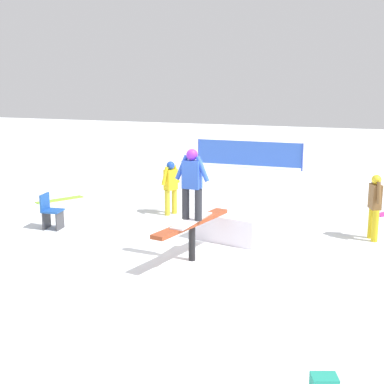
{
  "coord_description": "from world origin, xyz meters",
  "views": [
    {
      "loc": [
        9.78,
        3.5,
        3.7
      ],
      "look_at": [
        0.0,
        0.0,
        1.43
      ],
      "focal_mm": 50.0,
      "sensor_mm": 36.0,
      "label": 1
    }
  ],
  "objects_px": {
    "main_rider_on_rail": "(192,185)",
    "bystander_brown": "(375,204)",
    "loose_snowboard_lime": "(60,200)",
    "bystander_yellow": "(171,185)",
    "folding_chair": "(51,212)",
    "rail_feature": "(192,227)"
  },
  "relations": [
    {
      "from": "bystander_brown",
      "to": "folding_chair",
      "type": "distance_m",
      "value": 7.69
    },
    {
      "from": "bystander_brown",
      "to": "loose_snowboard_lime",
      "type": "height_order",
      "value": "bystander_brown"
    },
    {
      "from": "rail_feature",
      "to": "folding_chair",
      "type": "distance_m",
      "value": 4.17
    },
    {
      "from": "main_rider_on_rail",
      "to": "folding_chair",
      "type": "distance_m",
      "value": 4.32
    },
    {
      "from": "rail_feature",
      "to": "main_rider_on_rail",
      "type": "bearing_deg",
      "value": 0.0
    },
    {
      "from": "bystander_brown",
      "to": "loose_snowboard_lime",
      "type": "bearing_deg",
      "value": 63.3
    },
    {
      "from": "main_rider_on_rail",
      "to": "bystander_brown",
      "type": "height_order",
      "value": "main_rider_on_rail"
    },
    {
      "from": "rail_feature",
      "to": "bystander_brown",
      "type": "xyz_separation_m",
      "value": [
        -2.72,
        3.44,
        0.15
      ]
    },
    {
      "from": "rail_feature",
      "to": "bystander_yellow",
      "type": "bearing_deg",
      "value": -138.56
    },
    {
      "from": "loose_snowboard_lime",
      "to": "main_rider_on_rail",
      "type": "bearing_deg",
      "value": -92.43
    },
    {
      "from": "main_rider_on_rail",
      "to": "bystander_yellow",
      "type": "bearing_deg",
      "value": -146.12
    },
    {
      "from": "loose_snowboard_lime",
      "to": "folding_chair",
      "type": "height_order",
      "value": "folding_chair"
    },
    {
      "from": "rail_feature",
      "to": "loose_snowboard_lime",
      "type": "relative_size",
      "value": 1.66
    },
    {
      "from": "rail_feature",
      "to": "main_rider_on_rail",
      "type": "relative_size",
      "value": 1.67
    },
    {
      "from": "rail_feature",
      "to": "main_rider_on_rail",
      "type": "height_order",
      "value": "main_rider_on_rail"
    },
    {
      "from": "bystander_yellow",
      "to": "folding_chair",
      "type": "height_order",
      "value": "bystander_yellow"
    },
    {
      "from": "rail_feature",
      "to": "main_rider_on_rail",
      "type": "xyz_separation_m",
      "value": [
        0.0,
        0.0,
        0.87
      ]
    },
    {
      "from": "folding_chair",
      "to": "rail_feature",
      "type": "bearing_deg",
      "value": -110.52
    },
    {
      "from": "bystander_yellow",
      "to": "folding_chair",
      "type": "distance_m",
      "value": 3.24
    },
    {
      "from": "rail_feature",
      "to": "folding_chair",
      "type": "bearing_deg",
      "value": -90.93
    },
    {
      "from": "bystander_brown",
      "to": "bystander_yellow",
      "type": "xyz_separation_m",
      "value": [
        -0.58,
        -5.23,
        -0.04
      ]
    },
    {
      "from": "loose_snowboard_lime",
      "to": "folding_chair",
      "type": "bearing_deg",
      "value": -118.99
    }
  ]
}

